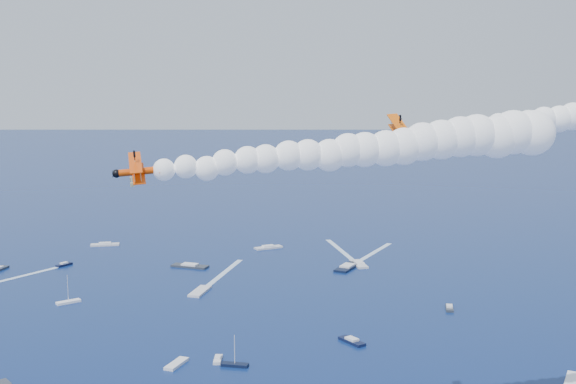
{
  "coord_description": "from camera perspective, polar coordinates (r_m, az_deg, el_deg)",
  "views": [
    {
      "loc": [
        11.59,
        -93.7,
        66.32
      ],
      "look_at": [
        7.26,
        12.3,
        50.44
      ],
      "focal_mm": 47.18,
      "sensor_mm": 36.0,
      "label": 1
    }
  ],
  "objects": [
    {
      "name": "biplane_trail",
      "position": [
        94.62,
        -11.09,
        1.54
      ],
      "size": [
        8.16,
        9.54,
        6.5
      ],
      "primitive_type": null,
      "rotation": [
        -0.25,
        0.07,
        3.39
      ],
      "color": "#E64304"
    },
    {
      "name": "smoke_trail_lead",
      "position": [
        132.76,
        20.14,
        5.22
      ],
      "size": [
        56.73,
        27.08,
        10.38
      ],
      "primitive_type": null,
      "rotation": [
        0.0,
        0.0,
        3.35
      ],
      "color": "white"
    },
    {
      "name": "boat_wakes",
      "position": [
        277.07,
        -3.2,
        -5.34
      ],
      "size": [
        144.05,
        83.44,
        0.04
      ],
      "color": "white",
      "rests_on": "ground"
    },
    {
      "name": "spectator_boats",
      "position": [
        228.39,
        -1.99,
        -8.28
      ],
      "size": [
        220.71,
        176.3,
        0.7
      ],
      "color": "silver",
      "rests_on": "ground"
    },
    {
      "name": "smoke_trail_trail",
      "position": [
        98.76,
        5.18,
        3.17
      ],
      "size": [
        56.94,
        31.25,
        10.38
      ],
      "primitive_type": null,
      "rotation": [
        0.0,
        0.0,
        3.39
      ],
      "color": "white"
    },
    {
      "name": "biplane_lead",
      "position": [
        121.67,
        8.62,
        4.4
      ],
      "size": [
        9.31,
        11.17,
        8.45
      ],
      "primitive_type": null,
      "rotation": [
        -0.38,
        0.07,
        3.35
      ],
      "color": "#E55704"
    }
  ]
}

